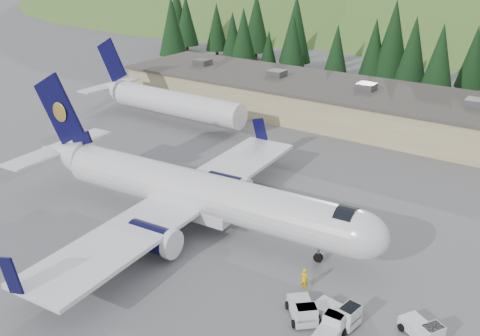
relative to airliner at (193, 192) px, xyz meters
name	(u,v)px	position (x,y,z in m)	size (l,w,h in m)	color
ground	(204,228)	(1.12, 0.08, -3.39)	(600.00, 600.00, 0.00)	slate
airliner	(193,192)	(0.00, 0.00, 0.00)	(38.35, 35.99, 12.72)	white
second_airliner	(162,100)	(-23.81, 22.08, -0.07)	(27.50, 11.00, 10.05)	white
baggage_tug_a	(340,313)	(17.39, -5.20, -2.62)	(3.44, 2.35, 1.73)	silver
baggage_tug_b	(424,330)	(22.76, -3.56, -2.68)	(3.30, 2.83, 1.58)	silver
baggage_tug_c	(330,330)	(17.52, -7.09, -2.70)	(1.82, 2.92, 1.53)	silver
terminal_building	(333,101)	(-3.89, 38.08, -0.77)	(71.00, 17.00, 6.10)	tan
baggage_tug_d	(303,311)	(15.13, -6.37, -2.64)	(3.27, 3.38, 1.68)	silver
ramp_worker	(304,279)	(13.42, -3.06, -2.49)	(0.66, 0.43, 1.80)	yellow
tree_line	(354,43)	(-10.78, 60.87, 4.15)	(112.28, 19.59, 14.43)	black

